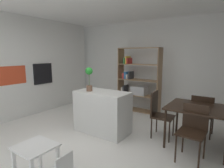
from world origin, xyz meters
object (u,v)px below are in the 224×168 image
Objects in this scene: dining_chair_near at (193,127)px; dining_chair_island_side at (158,111)px; dining_table at (199,111)px; dining_chair_far at (202,112)px; kitchen_island at (102,112)px; child_table at (36,153)px; built_in_oven at (43,74)px; potted_plant_on_island at (89,77)px; open_bookshelf at (137,82)px.

dining_chair_island_side is at bearing 150.22° from dining_chair_near.
dining_table is 0.52m from dining_chair_far.
kitchen_island reaches higher than dining_chair_far.
kitchen_island is 2.31× the size of child_table.
built_in_oven is 3.52m from dining_chair_island_side.
dining_chair_far reaches higher than dining_table.
kitchen_island is 1.21m from dining_chair_island_side.
child_table is at bearing -73.14° from potted_plant_on_island.
dining_chair_far is 0.92m from dining_chair_island_side.
dining_chair_far is (1.87, 0.98, 0.07)m from kitchen_island.
child_table is at bearing -84.71° from open_bookshelf.
dining_chair_far reaches higher than child_table.
kitchen_island is at bearing -4.88° from built_in_oven.
dining_chair_far is (-0.00, 0.50, -0.16)m from dining_table.
dining_chair_island_side reaches higher than child_table.
built_in_oven reaches higher than kitchen_island.
open_bookshelf is 1.88m from dining_chair_island_side.
dining_chair_island_side is 0.91m from dining_chair_near.
kitchen_island is (2.35, -0.20, -0.70)m from built_in_oven.
open_bookshelf is at bearing 92.99° from kitchen_island.
built_in_oven is 2.10m from potted_plant_on_island.
child_table is (2.59, -2.00, -0.74)m from built_in_oven.
open_bookshelf is at bearing 37.11° from dining_chair_island_side.
dining_chair_island_side is (3.46, 0.27, -0.60)m from built_in_oven.
built_in_oven reaches higher than potted_plant_on_island.
open_bookshelf is (-0.10, 1.87, 0.43)m from kitchen_island.
kitchen_island is 1.34× the size of dining_chair_far.
dining_chair_near is (0.00, -0.50, -0.15)m from dining_table.
potted_plant_on_island reaches higher than child_table.
dining_chair_island_side is (1.11, 0.47, 0.10)m from kitchen_island.
dining_chair_near is at bearing -2.95° from built_in_oven.
kitchen_island is at bearing 97.65° from child_table.
built_in_oven is 3.36m from child_table.
built_in_oven is 1.15× the size of potted_plant_on_island.
dining_table is at bearing -35.24° from open_bookshelf.
built_in_oven is 0.68× the size of dining_chair_far.
child_table is (0.34, -3.68, -0.48)m from open_bookshelf.
open_bookshelf is at bearing 36.63° from built_in_oven.
dining_chair_island_side reaches higher than dining_table.
kitchen_island is 0.82m from potted_plant_on_island.
open_bookshelf is at bearing 144.76° from dining_table.
built_in_oven is 2.81m from open_bookshelf.
built_in_oven is 0.63× the size of dining_chair_island_side.
potted_plant_on_island is 0.59× the size of dining_chair_far.
open_bookshelf reaches higher than dining_chair_near.
dining_chair_near is (4.22, -0.22, -0.61)m from built_in_oven.
dining_table is at bearing -93.19° from dining_chair_island_side.
potted_plant_on_island is 2.50m from dining_chair_far.
child_table is at bearing -125.57° from dining_table.
dining_chair_island_side is 1.06× the size of dining_chair_near.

